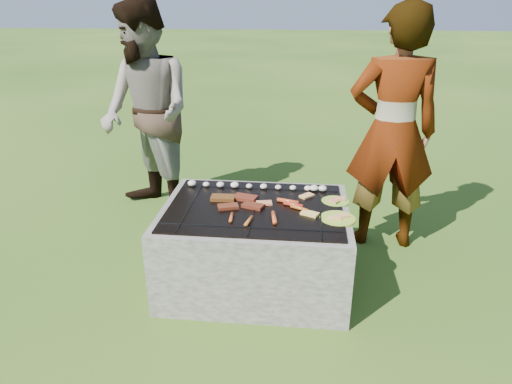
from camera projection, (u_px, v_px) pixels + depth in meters
lawn at (255, 280)px, 3.41m from camera, size 60.00×60.00×0.00m
fire_pit at (255, 248)px, 3.30m from camera, size 1.30×1.00×0.62m
mushrooms at (260, 186)px, 3.47m from camera, size 1.06×0.06×0.05m
pork_slabs at (236, 201)px, 3.23m from camera, size 0.40×0.28×0.03m
sausages at (277, 211)px, 3.08m from camera, size 0.52×0.43×0.03m
bread_on_grate at (294, 205)px, 3.18m from camera, size 0.45×0.41×0.02m
plate_far at (335, 201)px, 3.26m from camera, size 0.20×0.20×0.03m
plate_near at (338, 219)px, 3.01m from camera, size 0.25×0.25×0.03m
cook at (392, 132)px, 3.60m from camera, size 0.72×0.48×1.95m
bystander at (147, 114)px, 4.13m from camera, size 1.21×1.20×1.97m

